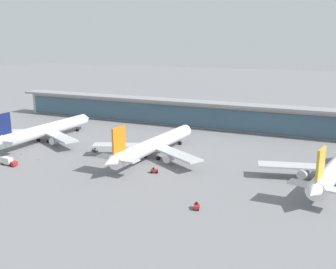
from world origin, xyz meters
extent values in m
plane|color=slate|center=(0.00, 0.00, 0.00)|extent=(1200.00, 1200.00, 0.00)
cylinder|color=white|center=(-63.27, 8.03, 5.70)|extent=(7.89, 57.13, 6.01)
cone|color=white|center=(-62.24, 38.90, 5.70)|extent=(6.06, 5.60, 5.89)
cube|color=black|center=(-62.36, 35.46, 6.75)|extent=(4.58, 2.63, 0.72)
cube|color=#B7BABF|center=(-76.38, 3.23, 4.65)|extent=(26.34, 16.63, 0.72)
cube|color=#B7BABF|center=(-50.50, 2.38, 4.65)|extent=(25.99, 17.97, 0.72)
cylinder|color=silver|center=(-73.29, 2.52, 2.57)|extent=(3.46, 4.46, 3.31)
cylinder|color=silver|center=(-53.62, 1.87, 2.57)|extent=(3.46, 4.46, 3.31)
cube|color=#141E51|center=(-64.10, -17.33, 13.36)|extent=(0.96, 7.27, 9.32)
cube|color=#B7BABF|center=(-64.14, -18.37, 6.60)|extent=(16.71, 5.10, 0.52)
cylinder|color=black|center=(-66.68, 5.03, 0.72)|extent=(1.29, 1.49, 1.45)
cylinder|color=black|center=(-60.06, 4.81, 0.72)|extent=(1.29, 1.49, 1.45)
cylinder|color=black|center=(-62.51, 30.80, 0.72)|extent=(1.29, 1.49, 1.45)
cylinder|color=white|center=(-2.29, 4.93, 5.70)|extent=(11.26, 57.27, 6.01)
cone|color=white|center=(0.57, 35.68, 5.70)|extent=(6.36, 5.93, 5.89)
cone|color=white|center=(-5.12, -25.52, 6.30)|extent=(5.99, 7.08, 5.41)
cube|color=black|center=(0.25, 32.26, 6.75)|extent=(4.72, 2.89, 0.72)
cube|color=#B7BABF|center=(-15.66, 0.92, 4.65)|extent=(26.56, 15.35, 0.72)
cube|color=#B7BABF|center=(10.12, -1.47, 4.65)|extent=(25.57, 19.12, 0.72)
cylinder|color=silver|center=(-12.63, 0.03, 2.57)|extent=(3.70, 4.64, 3.31)
cylinder|color=silver|center=(6.97, -1.79, 2.57)|extent=(3.70, 4.64, 3.31)
cube|color=orange|center=(-4.64, -20.33, 13.36)|extent=(1.39, 7.29, 9.32)
cube|color=#B7BABF|center=(-4.73, -21.37, 6.60)|extent=(16.92, 6.07, 0.52)
cylinder|color=black|center=(-5.88, 2.14, 0.72)|extent=(1.37, 1.56, 1.45)
cylinder|color=black|center=(0.72, 1.53, 0.72)|extent=(1.37, 1.56, 1.45)
cylinder|color=black|center=(-0.18, 27.62, 0.72)|extent=(1.37, 1.56, 1.45)
cone|color=white|center=(62.23, -25.76, 6.30)|extent=(6.64, 7.57, 5.41)
cube|color=#B7BABF|center=(54.73, 1.71, 4.65)|extent=(26.73, 12.79, 0.72)
cylinder|color=silver|center=(57.65, 0.48, 2.57)|extent=(4.13, 4.93, 3.31)
cube|color=gold|center=(63.29, -20.66, 13.36)|extent=(2.19, 7.25, 9.32)
cube|color=#B7BABF|center=(63.08, -21.67, 6.60)|extent=(17.15, 7.84, 0.52)
cylinder|color=black|center=(64.59, 1.82, 0.72)|extent=(1.51, 1.67, 1.45)
cube|color=#B21E1E|center=(6.17, -13.45, 0.90)|extent=(3.16, 2.43, 0.90)
cube|color=black|center=(5.89, -13.56, 1.70)|extent=(0.91, 0.91, 0.70)
cylinder|color=black|center=(6.82, -12.43, 0.45)|extent=(0.94, 0.59, 0.90)
cylinder|color=black|center=(7.35, -13.75, 0.45)|extent=(0.94, 0.59, 0.90)
cylinder|color=black|center=(5.00, -13.15, 0.45)|extent=(0.94, 0.59, 0.90)
cylinder|color=black|center=(5.53, -14.48, 0.45)|extent=(0.94, 0.59, 0.90)
cube|color=gray|center=(-30.73, 1.54, 0.90)|extent=(3.14, 2.89, 0.90)
cube|color=black|center=(-30.49, 1.36, 1.70)|extent=(0.98, 0.98, 0.70)
cylinder|color=black|center=(-31.94, 1.56, 0.45)|extent=(0.89, 0.77, 0.90)
cylinder|color=black|center=(-31.08, 2.70, 0.45)|extent=(0.89, 0.77, 0.90)
cylinder|color=black|center=(-30.38, 0.38, 0.45)|extent=(0.89, 0.77, 0.90)
cylinder|color=black|center=(-29.52, 1.51, 0.45)|extent=(0.89, 0.77, 0.90)
cube|color=#B21E1E|center=(-47.66, -29.02, 1.20)|extent=(1.98, 2.44, 1.50)
cube|color=black|center=(-46.86, -29.09, 1.50)|extent=(0.29, 2.07, 0.70)
cube|color=silver|center=(-51.74, -28.69, 1.85)|extent=(4.77, 2.67, 2.50)
cylinder|color=black|center=(-48.37, -27.90, 0.45)|extent=(0.92, 0.35, 0.90)
cylinder|color=black|center=(-48.54, -30.01, 0.45)|extent=(0.92, 0.35, 0.90)
cylinder|color=black|center=(-53.15, -27.51, 0.45)|extent=(0.92, 0.35, 0.90)
cylinder|color=black|center=(-53.33, -29.62, 0.45)|extent=(0.92, 0.35, 0.90)
cube|color=#B21E1E|center=(31.22, -36.93, 0.90)|extent=(2.17, 3.09, 0.90)
cube|color=black|center=(31.14, -36.64, 1.70)|extent=(0.86, 0.86, 0.70)
cylinder|color=black|center=(32.16, -37.69, 0.45)|extent=(0.50, 0.94, 0.90)
cylinder|color=black|center=(30.78, -38.06, 0.45)|extent=(0.50, 0.94, 0.90)
cylinder|color=black|center=(31.66, -35.80, 0.45)|extent=(0.50, 0.94, 0.90)
cylinder|color=black|center=(30.28, -36.16, 0.45)|extent=(0.50, 0.94, 0.90)
cube|color=#B2ADA3|center=(0.00, 69.19, 7.00)|extent=(251.60, 8.00, 14.00)
cube|color=#3D5B70|center=(0.00, 64.89, 6.30)|extent=(246.57, 0.50, 11.20)
cube|color=gray|center=(0.00, 67.19, 14.60)|extent=(256.64, 12.80, 1.20)
cone|color=orange|center=(-57.64, -15.23, 0.35)|extent=(0.44, 0.44, 0.70)
cube|color=black|center=(-57.64, -15.23, 0.02)|extent=(0.62, 0.62, 0.04)
cone|color=orange|center=(-62.36, -15.19, 0.35)|extent=(0.44, 0.44, 0.70)
cube|color=black|center=(-62.36, -15.19, 0.02)|extent=(0.62, 0.62, 0.04)
cone|color=orange|center=(-45.17, -18.60, 0.35)|extent=(0.44, 0.44, 0.70)
cube|color=black|center=(-45.17, -18.60, 0.02)|extent=(0.62, 0.62, 0.04)
camera|label=1|loc=(64.71, -132.84, 47.09)|focal=40.07mm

